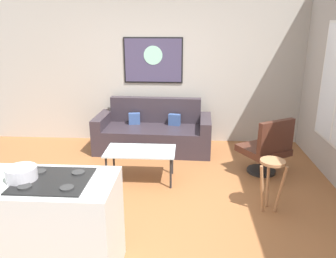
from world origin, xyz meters
name	(u,v)px	position (x,y,z in m)	size (l,w,h in m)	color
ground	(142,205)	(0.00, 0.00, -0.02)	(6.40, 6.40, 0.04)	#965B33
back_wall	(158,66)	(0.00, 2.42, 1.40)	(6.40, 0.05, 2.80)	#B1A99E
couch	(154,133)	(-0.04, 1.89, 0.29)	(2.03, 0.92, 0.88)	#312930
coffee_table	(140,153)	(-0.10, 0.66, 0.42)	(0.98, 0.55, 0.46)	silver
armchair	(267,148)	(1.72, 0.96, 0.41)	(0.82, 0.81, 0.87)	black
bar_stool	(272,173)	(1.55, -0.05, 0.49)	(0.34, 0.33, 0.65)	#AA754B
kitchen_counter	(26,228)	(-0.84, -1.27, 0.47)	(1.60, 0.66, 0.95)	silver
mixing_bowl	(22,174)	(-0.81, -1.27, 0.98)	(0.25, 0.25, 0.12)	silver
wall_painting	(153,60)	(-0.08, 2.38, 1.52)	(1.07, 0.03, 0.81)	black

